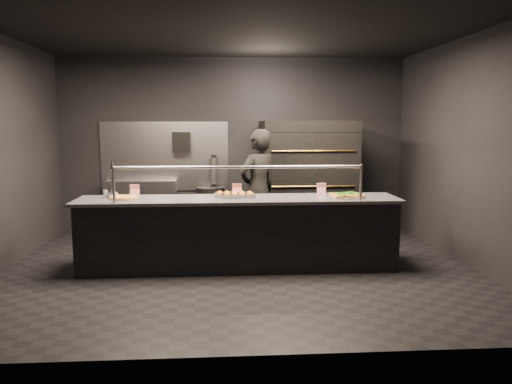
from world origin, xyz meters
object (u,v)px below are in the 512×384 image
(towel_dispenser, at_px, (181,142))
(fire_extinguisher, at_px, (214,170))
(prep_shelf, at_px, (142,206))
(trash_bin, at_px, (210,210))
(service_counter, at_px, (239,233))
(round_pizza, at_px, (124,198))
(pizza_oven, at_px, (307,178))
(worker, at_px, (258,190))
(beer_tap, at_px, (113,187))
(square_pizza, at_px, (347,195))
(slider_tray_b, at_px, (238,195))
(slider_tray_a, at_px, (231,194))

(towel_dispenser, relative_size, fire_extinguisher, 0.69)
(prep_shelf, relative_size, trash_bin, 1.53)
(service_counter, height_order, prep_shelf, service_counter)
(service_counter, height_order, round_pizza, service_counter)
(service_counter, xyz_separation_m, prep_shelf, (-1.60, 2.32, -0.01))
(service_counter, distance_m, fire_extinguisher, 2.50)
(pizza_oven, height_order, worker, pizza_oven)
(beer_tap, bearing_deg, trash_bin, 60.51)
(service_counter, distance_m, trash_bin, 2.26)
(pizza_oven, distance_m, fire_extinguisher, 1.63)
(square_pizza, bearing_deg, fire_extinguisher, 126.04)
(worker, bearing_deg, trash_bin, -94.48)
(trash_bin, xyz_separation_m, worker, (0.74, -1.21, 0.50))
(slider_tray_b, xyz_separation_m, trash_bin, (-0.41, 2.15, -0.55))
(prep_shelf, distance_m, slider_tray_b, 2.80)
(pizza_oven, relative_size, slider_tray_a, 4.31)
(slider_tray_b, height_order, square_pizza, slider_tray_b)
(prep_shelf, height_order, square_pizza, square_pizza)
(round_pizza, bearing_deg, square_pizza, -0.65)
(prep_shelf, relative_size, towel_dispenser, 3.43)
(beer_tap, bearing_deg, service_counter, -4.41)
(prep_shelf, xyz_separation_m, fire_extinguisher, (1.25, 0.08, 0.61))
(slider_tray_b, height_order, worker, worker)
(fire_extinguisher, bearing_deg, trash_bin, -109.62)
(slider_tray_b, distance_m, worker, 1.00)
(service_counter, relative_size, worker, 2.30)
(worker, bearing_deg, fire_extinguisher, -100.02)
(trash_bin, bearing_deg, worker, -58.58)
(trash_bin, bearing_deg, fire_extinguisher, 70.38)
(service_counter, xyz_separation_m, worker, (0.32, 1.02, 0.43))
(pizza_oven, height_order, beer_tap, pizza_oven)
(pizza_oven, bearing_deg, service_counter, -122.27)
(pizza_oven, height_order, towel_dispenser, pizza_oven)
(pizza_oven, bearing_deg, prep_shelf, 171.46)
(service_counter, distance_m, prep_shelf, 2.82)
(service_counter, relative_size, slider_tray_b, 8.90)
(square_pizza, bearing_deg, service_counter, 179.83)
(prep_shelf, bearing_deg, pizza_oven, -8.54)
(pizza_oven, distance_m, slider_tray_a, 2.18)
(pizza_oven, relative_size, prep_shelf, 1.59)
(beer_tap, xyz_separation_m, slider_tray_b, (1.60, -0.05, -0.12))
(slider_tray_b, bearing_deg, beer_tap, 178.11)
(pizza_oven, bearing_deg, round_pizza, -144.76)
(round_pizza, relative_size, trash_bin, 0.51)
(prep_shelf, bearing_deg, round_pizza, -86.26)
(prep_shelf, height_order, trash_bin, prep_shelf)
(service_counter, distance_m, slider_tray_b, 0.49)
(slider_tray_a, distance_m, trash_bin, 2.17)
(slider_tray_a, bearing_deg, slider_tray_b, -38.63)
(service_counter, height_order, towel_dispenser, towel_dispenser)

